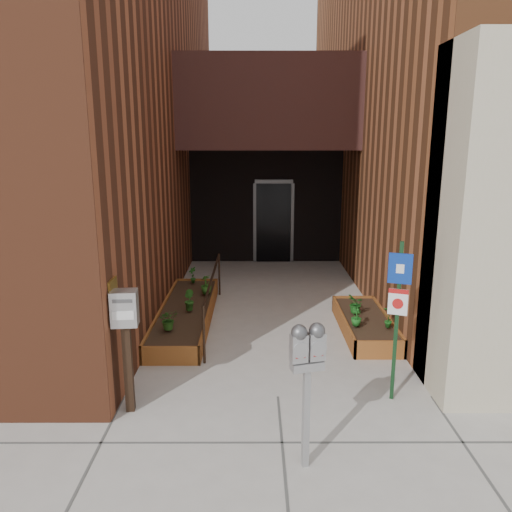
{
  "coord_description": "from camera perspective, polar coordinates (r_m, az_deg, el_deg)",
  "views": [
    {
      "loc": [
        -0.3,
        -5.86,
        3.29
      ],
      "look_at": [
        -0.28,
        1.8,
        1.45
      ],
      "focal_mm": 35.0,
      "sensor_mm": 36.0,
      "label": 1
    }
  ],
  "objects": [
    {
      "name": "ground",
      "position": [
        6.73,
        2.51,
        -15.78
      ],
      "size": [
        80.0,
        80.0,
        0.0
      ],
      "primitive_type": "plane",
      "color": "#9E9991",
      "rests_on": "ground"
    },
    {
      "name": "architecture",
      "position": [
        12.87,
        0.4,
        21.04
      ],
      "size": [
        20.0,
        14.6,
        10.0
      ],
      "color": "brown",
      "rests_on": "ground"
    },
    {
      "name": "planter_left",
      "position": [
        9.21,
        -8.0,
        -6.68
      ],
      "size": [
        0.9,
        3.6,
        0.3
      ],
      "color": "brown",
      "rests_on": "ground"
    },
    {
      "name": "planter_right",
      "position": [
        8.87,
        12.34,
        -7.69
      ],
      "size": [
        0.8,
        2.2,
        0.3
      ],
      "color": "brown",
      "rests_on": "ground"
    },
    {
      "name": "handrail",
      "position": [
        8.92,
        -4.98,
        -3.13
      ],
      "size": [
        0.04,
        3.34,
        0.9
      ],
      "color": "black",
      "rests_on": "ground"
    },
    {
      "name": "parking_meter",
      "position": [
        4.97,
        5.9,
        -11.48
      ],
      "size": [
        0.36,
        0.21,
        1.55
      ],
      "color": "#9C9C9E",
      "rests_on": "ground"
    },
    {
      "name": "sign_post",
      "position": [
        6.4,
        15.89,
        -5.41
      ],
      "size": [
        0.27,
        0.11,
        2.07
      ],
      "color": "black",
      "rests_on": "ground"
    },
    {
      "name": "payment_dropbox",
      "position": [
        6.15,
        -14.69,
        -7.68
      ],
      "size": [
        0.33,
        0.26,
        1.55
      ],
      "color": "black",
      "rests_on": "ground"
    },
    {
      "name": "shrub_left_a",
      "position": [
        8.1,
        -9.96,
        -7.13
      ],
      "size": [
        0.39,
        0.39,
        0.33
      ],
      "primitive_type": "imported",
      "rotation": [
        0.0,
        0.0,
        0.42
      ],
      "color": "#245217",
      "rests_on": "planter_left"
    },
    {
      "name": "shrub_left_b",
      "position": [
        8.9,
        -7.69,
        -5.01
      ],
      "size": [
        0.28,
        0.28,
        0.37
      ],
      "primitive_type": "imported",
      "rotation": [
        0.0,
        0.0,
        2.11
      ],
      "color": "#215217",
      "rests_on": "planter_left"
    },
    {
      "name": "shrub_left_c",
      "position": [
        9.78,
        -5.73,
        -3.22
      ],
      "size": [
        0.3,
        0.3,
        0.38
      ],
      "primitive_type": "imported",
      "rotation": [
        0.0,
        0.0,
        3.95
      ],
      "color": "#2B631C",
      "rests_on": "planter_left"
    },
    {
      "name": "shrub_left_d",
      "position": [
        10.53,
        -7.25,
        -2.16
      ],
      "size": [
        0.25,
        0.25,
        0.34
      ],
      "primitive_type": "imported",
      "rotation": [
        0.0,
        0.0,
        5.38
      ],
      "color": "#1E5C1A",
      "rests_on": "planter_left"
    },
    {
      "name": "shrub_right_a",
      "position": [
        8.29,
        11.41,
        -6.79
      ],
      "size": [
        0.24,
        0.24,
        0.3
      ],
      "primitive_type": "imported",
      "rotation": [
        0.0,
        0.0,
        0.91
      ],
      "color": "#1B601D",
      "rests_on": "planter_right"
    },
    {
      "name": "shrub_right_b",
      "position": [
        8.31,
        14.95,
        -6.71
      ],
      "size": [
        0.27,
        0.27,
        0.37
      ],
      "primitive_type": "imported",
      "rotation": [
        0.0,
        0.0,
        2.51
      ],
      "color": "#1B5F1B",
      "rests_on": "planter_right"
    },
    {
      "name": "shrub_right_c",
      "position": [
        8.85,
        11.34,
        -5.39
      ],
      "size": [
        0.31,
        0.31,
        0.33
      ],
      "primitive_type": "imported",
      "rotation": [
        0.0,
        0.0,
        4.69
      ],
      "color": "#195919",
      "rests_on": "planter_right"
    }
  ]
}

